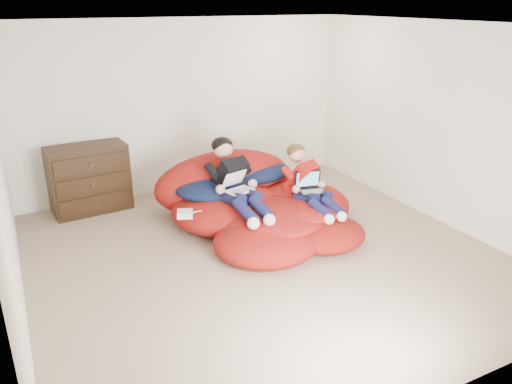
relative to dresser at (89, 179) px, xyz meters
name	(u,v)px	position (x,y,z in m)	size (l,w,h in m)	color
room_shell	(264,238)	(1.51, -2.23, -0.24)	(5.10, 5.10, 2.77)	tan
dresser	(89,179)	(0.00, 0.00, 0.00)	(1.06, 0.61, 0.92)	black
beanbag_pile	(258,205)	(1.82, -1.46, -0.19)	(2.40, 2.37, 0.91)	#A31812
cream_pillow	(207,166)	(1.45, -0.66, 0.16)	(0.43, 0.27, 0.27)	beige
older_boy	(234,177)	(1.49, -1.47, 0.25)	(0.45, 1.28, 0.79)	black
younger_boy	(307,179)	(2.36, -1.76, 0.17)	(0.42, 1.10, 0.72)	red
laptop_white	(237,185)	(1.49, -1.57, 0.18)	(0.36, 0.41, 0.21)	white
laptop_black	(310,186)	(2.36, -1.84, 0.11)	(0.37, 0.33, 0.24)	black
power_adapter	(185,214)	(0.79, -1.64, -0.04)	(0.18, 0.18, 0.07)	white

